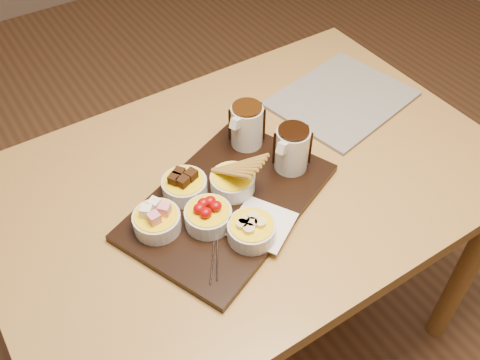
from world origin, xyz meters
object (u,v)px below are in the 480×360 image
pitcher_dark_chocolate (292,150)px  pitcher_milk_chocolate (247,126)px  newspaper (342,99)px  bowl_strawberries (208,217)px  dining_table (248,203)px  serving_board (229,201)px

pitcher_dark_chocolate → pitcher_milk_chocolate: 0.13m
pitcher_dark_chocolate → newspaper: pitcher_dark_chocolate is taller
bowl_strawberries → pitcher_milk_chocolate: bearing=38.8°
newspaper → dining_table: bearing=-176.9°
bowl_strawberries → pitcher_milk_chocolate: 0.27m
pitcher_milk_chocolate → newspaper: (0.32, 0.02, -0.07)m
dining_table → pitcher_dark_chocolate: (0.09, -0.05, 0.17)m
dining_table → pitcher_milk_chocolate: 0.19m
pitcher_dark_chocolate → pitcher_milk_chocolate: same height
dining_table → pitcher_milk_chocolate: size_ratio=11.40×
pitcher_milk_chocolate → newspaper: pitcher_milk_chocolate is taller
dining_table → pitcher_milk_chocolate: bearing=58.7°
serving_board → bowl_strawberries: (-0.07, -0.04, 0.03)m
bowl_strawberries → pitcher_milk_chocolate: size_ratio=0.95×
newspaper → bowl_strawberries: bearing=-172.3°
dining_table → bowl_strawberries: bowl_strawberries is taller
dining_table → newspaper: 0.40m
dining_table → serving_board: bearing=-148.9°
serving_board → bowl_strawberries: size_ratio=4.60×
dining_table → bowl_strawberries: bearing=-151.2°
dining_table → pitcher_dark_chocolate: 0.20m
bowl_strawberries → serving_board: bearing=25.9°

